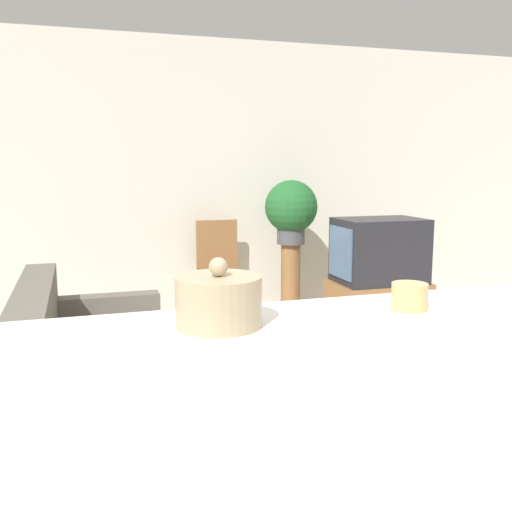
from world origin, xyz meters
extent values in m
cube|color=beige|center=(0.00, 3.43, 1.35)|extent=(9.00, 0.06, 2.70)
cube|color=#605B51|center=(-0.87, 1.29, 0.21)|extent=(0.91, 1.79, 0.42)
cube|color=#605B51|center=(-1.23, 1.29, 0.63)|extent=(0.20, 1.79, 0.40)
cube|color=#605B51|center=(-0.87, 0.47, 0.29)|extent=(0.91, 0.16, 0.59)
cube|color=#605B51|center=(-0.87, 2.10, 0.29)|extent=(0.91, 0.16, 0.59)
cube|color=olive|center=(1.44, 2.14, 0.27)|extent=(0.79, 0.52, 0.54)
cube|color=#232328|center=(1.44, 2.14, 0.81)|extent=(0.71, 0.49, 0.54)
cube|color=#4C6B93|center=(1.08, 2.14, 0.81)|extent=(0.02, 0.40, 0.42)
cube|color=olive|center=(0.29, 2.99, 0.45)|extent=(0.44, 0.44, 0.04)
cube|color=olive|center=(0.29, 3.19, 0.73)|extent=(0.40, 0.04, 0.53)
cylinder|color=olive|center=(0.10, 2.80, 0.21)|extent=(0.04, 0.04, 0.43)
cylinder|color=olive|center=(0.48, 2.80, 0.21)|extent=(0.04, 0.04, 0.43)
cylinder|color=olive|center=(0.10, 3.18, 0.21)|extent=(0.04, 0.04, 0.43)
cylinder|color=olive|center=(0.48, 3.18, 0.21)|extent=(0.04, 0.04, 0.43)
cylinder|color=olive|center=(0.94, 2.92, 0.39)|extent=(0.18, 0.18, 0.78)
cylinder|color=#4C4C51|center=(0.94, 2.92, 0.85)|extent=(0.26, 0.26, 0.14)
sphere|color=#23602D|center=(0.94, 2.92, 1.13)|extent=(0.49, 0.49, 0.49)
cube|color=white|center=(0.00, -0.57, 0.54)|extent=(2.65, 0.44, 1.08)
cylinder|color=tan|center=(-0.60, -0.57, 1.15)|extent=(0.24, 0.24, 0.14)
sphere|color=tan|center=(-0.60, -0.57, 1.25)|extent=(0.05, 0.05, 0.05)
cylinder|color=tan|center=(0.01, -0.57, 1.12)|extent=(0.11, 0.11, 0.08)
camera|label=1|loc=(-0.95, -2.06, 1.52)|focal=40.00mm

